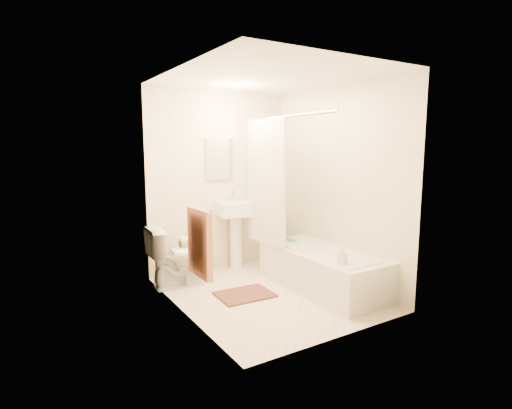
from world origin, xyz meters
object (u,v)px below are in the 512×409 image
bathtub (322,270)px  soap_bottle (342,256)px  bath_mat (245,294)px  sink (236,232)px  toilet (179,256)px

bathtub → soap_bottle: soap_bottle is taller
bathtub → bath_mat: bathtub is taller
sink → bath_mat: size_ratio=1.64×
toilet → bath_mat: toilet is taller
bathtub → soap_bottle: bearing=-109.7°
toilet → soap_bottle: toilet is taller
sink → bathtub: size_ratio=0.62×
bath_mat → toilet: bearing=125.7°
bathtub → soap_bottle: 0.64m
sink → toilet: bearing=-156.2°
toilet → soap_bottle: (1.21, -1.50, 0.19)m
bath_mat → soap_bottle: soap_bottle is taller
toilet → bathtub: toilet is taller
sink → bathtub: sink is taller
sink → bathtub: bearing=-61.3°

